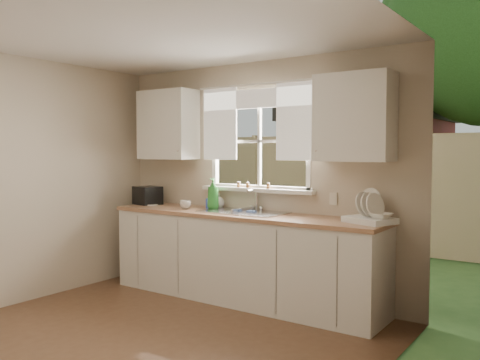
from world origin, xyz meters
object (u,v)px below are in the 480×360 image
Objects in this scene: soap_bottle_a at (213,194)px; cup at (185,205)px; dish_rack at (370,215)px; black_appliance at (148,195)px.

soap_bottle_a is 0.33m from cup.
black_appliance is at bearing 179.83° from dish_rack.
soap_bottle_a is (-1.81, 0.07, 0.10)m from dish_rack.
cup is 0.41× the size of black_appliance.
cup is at bearing -176.78° from dish_rack.
dish_rack is at bearing -7.62° from cup.
black_appliance is at bearing 159.15° from cup.
soap_bottle_a is at bearing 17.23° from black_appliance.
soap_bottle_a is 2.83× the size of cup.
black_appliance reaches higher than cup.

